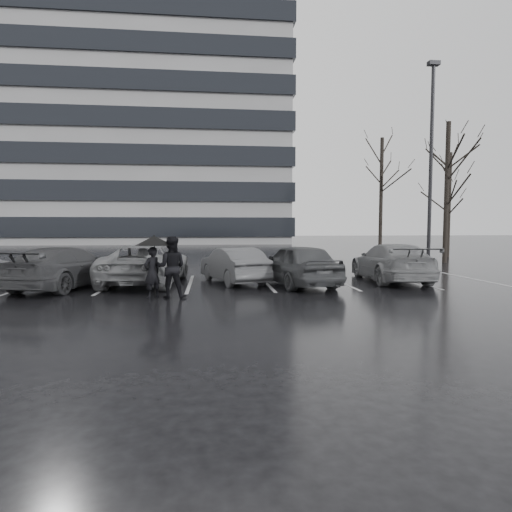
{
  "coord_description": "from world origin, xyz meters",
  "views": [
    {
      "loc": [
        -1.46,
        -13.26,
        2.1
      ],
      "look_at": [
        0.08,
        1.0,
        1.1
      ],
      "focal_mm": 30.0,
      "sensor_mm": 36.0,
      "label": 1
    }
  ],
  "objects_px": {
    "car_main": "(297,265)",
    "tree_north": "(381,197)",
    "pedestrian_left": "(152,273)",
    "car_west_b": "(147,264)",
    "lamp_post": "(430,176)",
    "car_east": "(391,262)",
    "tree_ne": "(449,205)",
    "pedestrian_right": "(171,267)",
    "car_west_c": "(65,267)",
    "car_west_a": "(233,265)",
    "tree_east": "(447,193)"
  },
  "relations": [
    {
      "from": "car_main",
      "to": "tree_north",
      "type": "bearing_deg",
      "value": -133.55
    },
    {
      "from": "car_main",
      "to": "pedestrian_left",
      "type": "height_order",
      "value": "pedestrian_left"
    },
    {
      "from": "car_west_b",
      "to": "lamp_post",
      "type": "xyz_separation_m",
      "value": [
        12.68,
        3.51,
        3.73
      ]
    },
    {
      "from": "car_main",
      "to": "car_east",
      "type": "relative_size",
      "value": 0.88
    },
    {
      "from": "tree_ne",
      "to": "pedestrian_right",
      "type": "bearing_deg",
      "value": -139.45
    },
    {
      "from": "car_east",
      "to": "pedestrian_left",
      "type": "relative_size",
      "value": 3.31
    },
    {
      "from": "car_east",
      "to": "pedestrian_right",
      "type": "distance_m",
      "value": 8.57
    },
    {
      "from": "car_west_b",
      "to": "car_west_c",
      "type": "bearing_deg",
      "value": 23.96
    },
    {
      "from": "car_west_b",
      "to": "pedestrian_right",
      "type": "height_order",
      "value": "pedestrian_right"
    },
    {
      "from": "car_west_c",
      "to": "tree_ne",
      "type": "bearing_deg",
      "value": -133.41
    },
    {
      "from": "car_west_a",
      "to": "tree_east",
      "type": "bearing_deg",
      "value": -167.62
    },
    {
      "from": "car_west_a",
      "to": "pedestrian_right",
      "type": "bearing_deg",
      "value": 40.18
    },
    {
      "from": "tree_ne",
      "to": "tree_north",
      "type": "xyz_separation_m",
      "value": [
        -3.5,
        3.0,
        0.75
      ]
    },
    {
      "from": "pedestrian_left",
      "to": "tree_east",
      "type": "relative_size",
      "value": 0.19
    },
    {
      "from": "lamp_post",
      "to": "pedestrian_left",
      "type": "bearing_deg",
      "value": -151.01
    },
    {
      "from": "lamp_post",
      "to": "tree_north",
      "type": "distance_m",
      "value": 11.08
    },
    {
      "from": "pedestrian_left",
      "to": "lamp_post",
      "type": "height_order",
      "value": "lamp_post"
    },
    {
      "from": "car_main",
      "to": "pedestrian_right",
      "type": "height_order",
      "value": "pedestrian_right"
    },
    {
      "from": "car_east",
      "to": "pedestrian_right",
      "type": "xyz_separation_m",
      "value": [
        -8.02,
        -3.0,
        0.19
      ]
    },
    {
      "from": "car_east",
      "to": "pedestrian_right",
      "type": "relative_size",
      "value": 2.74
    },
    {
      "from": "car_west_a",
      "to": "car_west_c",
      "type": "xyz_separation_m",
      "value": [
        -5.75,
        -0.82,
        0.05
      ]
    },
    {
      "from": "pedestrian_left",
      "to": "tree_north",
      "type": "relative_size",
      "value": 0.18
    },
    {
      "from": "car_west_c",
      "to": "car_west_b",
      "type": "bearing_deg",
      "value": -145.95
    },
    {
      "from": "car_west_c",
      "to": "lamp_post",
      "type": "distance_m",
      "value": 16.32
    },
    {
      "from": "car_west_c",
      "to": "pedestrian_left",
      "type": "xyz_separation_m",
      "value": [
        3.2,
        -2.35,
        0.04
      ]
    },
    {
      "from": "lamp_post",
      "to": "tree_north",
      "type": "height_order",
      "value": "lamp_post"
    },
    {
      "from": "car_main",
      "to": "tree_north",
      "type": "distance_m",
      "value": 18.41
    },
    {
      "from": "tree_north",
      "to": "car_west_c",
      "type": "bearing_deg",
      "value": -138.74
    },
    {
      "from": "car_east",
      "to": "tree_east",
      "type": "height_order",
      "value": "tree_east"
    },
    {
      "from": "car_west_b",
      "to": "lamp_post",
      "type": "relative_size",
      "value": 0.54
    },
    {
      "from": "car_east",
      "to": "lamp_post",
      "type": "distance_m",
      "value": 6.34
    },
    {
      "from": "car_west_b",
      "to": "lamp_post",
      "type": "bearing_deg",
      "value": -158.43
    },
    {
      "from": "lamp_post",
      "to": "tree_ne",
      "type": "relative_size",
      "value": 1.39
    },
    {
      "from": "car_west_c",
      "to": "tree_east",
      "type": "height_order",
      "value": "tree_east"
    },
    {
      "from": "lamp_post",
      "to": "pedestrian_right",
      "type": "bearing_deg",
      "value": -149.66
    },
    {
      "from": "pedestrian_left",
      "to": "lamp_post",
      "type": "xyz_separation_m",
      "value": [
        12.08,
        6.69,
        3.71
      ]
    },
    {
      "from": "pedestrian_left",
      "to": "car_west_a",
      "type": "bearing_deg",
      "value": -172.81
    },
    {
      "from": "lamp_post",
      "to": "car_west_a",
      "type": "bearing_deg",
      "value": -159.73
    },
    {
      "from": "car_west_b",
      "to": "car_west_a",
      "type": "bearing_deg",
      "value": -174.11
    },
    {
      "from": "car_west_a",
      "to": "tree_east",
      "type": "relative_size",
      "value": 0.5
    },
    {
      "from": "car_main",
      "to": "car_west_a",
      "type": "distance_m",
      "value": 2.44
    },
    {
      "from": "car_east",
      "to": "tree_ne",
      "type": "height_order",
      "value": "tree_ne"
    },
    {
      "from": "tree_ne",
      "to": "tree_north",
      "type": "height_order",
      "value": "tree_north"
    },
    {
      "from": "car_west_a",
      "to": "pedestrian_left",
      "type": "relative_size",
      "value": 2.65
    },
    {
      "from": "pedestrian_left",
      "to": "tree_ne",
      "type": "xyz_separation_m",
      "value": [
        17.65,
        14.58,
        2.75
      ]
    },
    {
      "from": "car_west_a",
      "to": "tree_east",
      "type": "height_order",
      "value": "tree_east"
    },
    {
      "from": "pedestrian_left",
      "to": "pedestrian_right",
      "type": "bearing_deg",
      "value": 130.98
    },
    {
      "from": "car_west_b",
      "to": "car_east",
      "type": "relative_size",
      "value": 1.06
    },
    {
      "from": "pedestrian_left",
      "to": "tree_north",
      "type": "bearing_deg",
      "value": -172.83
    },
    {
      "from": "car_main",
      "to": "car_west_c",
      "type": "xyz_separation_m",
      "value": [
        -7.96,
        0.22,
        -0.04
      ]
    }
  ]
}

